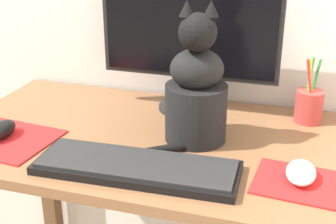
{
  "coord_description": "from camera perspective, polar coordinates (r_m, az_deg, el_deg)",
  "views": [
    {
      "loc": [
        0.3,
        -1.01,
        1.26
      ],
      "look_at": [
        0.02,
        -0.08,
        0.85
      ],
      "focal_mm": 50.0,
      "sensor_mm": 36.0,
      "label": 1
    }
  ],
  "objects": [
    {
      "name": "desk",
      "position": [
        1.23,
        0.32,
        -8.31
      ],
      "size": [
        1.15,
        0.6,
        0.74
      ],
      "color": "brown",
      "rests_on": "ground_plane"
    },
    {
      "name": "monitor",
      "position": [
        1.29,
        2.6,
        9.3
      ],
      "size": [
        0.5,
        0.17,
        0.38
      ],
      "color": "black",
      "rests_on": "desk"
    },
    {
      "name": "keyboard",
      "position": [
        1.02,
        -3.84,
        -6.68
      ],
      "size": [
        0.45,
        0.17,
        0.02
      ],
      "rotation": [
        0.0,
        0.0,
        0.04
      ],
      "color": "black",
      "rests_on": "desk"
    },
    {
      "name": "mousepad_left",
      "position": [
        1.23,
        -19.03,
        -3.2
      ],
      "size": [
        0.25,
        0.22,
        0.0
      ],
      "rotation": [
        0.0,
        0.0,
        -0.09
      ],
      "color": "red",
      "rests_on": "desk"
    },
    {
      "name": "mousepad_right",
      "position": [
        1.02,
        15.47,
        -8.28
      ],
      "size": [
        0.19,
        0.17,
        0.0
      ],
      "rotation": [
        0.0,
        0.0,
        -0.08
      ],
      "color": "red",
      "rests_on": "desk"
    },
    {
      "name": "computer_mouse_left",
      "position": [
        1.24,
        -19.77,
        -2.05
      ],
      "size": [
        0.06,
        0.1,
        0.04
      ],
      "color": "black",
      "rests_on": "mousepad_left"
    },
    {
      "name": "computer_mouse_right",
      "position": [
        1.02,
        15.91,
        -7.09
      ],
      "size": [
        0.06,
        0.1,
        0.03
      ],
      "color": "white",
      "rests_on": "mousepad_right"
    },
    {
      "name": "cat",
      "position": [
        1.12,
        3.45,
        2.55
      ],
      "size": [
        0.2,
        0.24,
        0.34
      ],
      "rotation": [
        0.0,
        0.0,
        0.31
      ],
      "color": "black",
      "rests_on": "desk"
    },
    {
      "name": "pen_cup",
      "position": [
        1.31,
        16.81,
        0.8
      ],
      "size": [
        0.07,
        0.07,
        0.18
      ],
      "color": "#B23833",
      "rests_on": "desk"
    }
  ]
}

